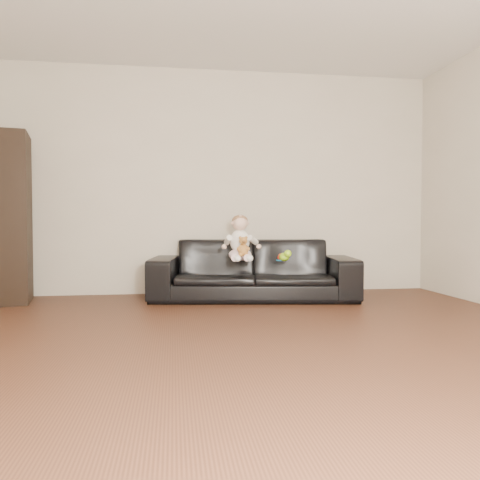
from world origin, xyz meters
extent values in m
plane|color=#472719|center=(0.00, 0.00, 0.00)|extent=(5.50, 5.50, 0.00)
plane|color=beige|center=(0.00, 2.75, 1.30)|extent=(5.00, 0.00, 5.00)
imported|color=black|center=(0.28, 2.25, 0.32)|extent=(2.28, 1.14, 0.64)
cube|color=black|center=(-2.26, 2.35, 0.87)|extent=(0.54, 0.67, 1.74)
cube|color=silver|center=(-2.24, 2.35, 1.26)|extent=(0.22, 0.28, 0.28)
ellipsoid|color=#F8D1D6|center=(0.12, 2.15, 0.48)|extent=(0.29, 0.27, 0.13)
ellipsoid|color=white|center=(0.12, 2.16, 0.62)|extent=(0.25, 0.22, 0.25)
sphere|color=beige|center=(0.12, 2.15, 0.82)|extent=(0.20, 0.20, 0.16)
ellipsoid|color=#8C603F|center=(0.12, 2.16, 0.85)|extent=(0.20, 0.20, 0.12)
cylinder|color=#F8D1D6|center=(0.07, 1.99, 0.46)|extent=(0.12, 0.21, 0.08)
cylinder|color=#F8D1D6|center=(0.17, 1.99, 0.46)|extent=(0.12, 0.21, 0.08)
sphere|color=white|center=(0.06, 1.88, 0.46)|extent=(0.08, 0.08, 0.07)
sphere|color=white|center=(0.18, 1.88, 0.46)|extent=(0.08, 0.08, 0.07)
cylinder|color=white|center=(-0.01, 2.11, 0.64)|extent=(0.10, 0.18, 0.11)
cylinder|color=white|center=(0.25, 2.11, 0.64)|extent=(0.10, 0.18, 0.11)
ellipsoid|color=#AC7131|center=(0.13, 1.99, 0.55)|extent=(0.14, 0.13, 0.12)
sphere|color=#AC7131|center=(0.13, 1.98, 0.64)|extent=(0.11, 0.11, 0.08)
sphere|color=#AC7131|center=(0.10, 1.99, 0.67)|extent=(0.04, 0.04, 0.03)
sphere|color=#AC7131|center=(0.16, 1.99, 0.67)|extent=(0.04, 0.04, 0.03)
sphere|color=#593819|center=(0.13, 1.94, 0.63)|extent=(0.04, 0.04, 0.03)
ellipsoid|color=#93D519|center=(0.57, 2.03, 0.46)|extent=(0.11, 0.13, 0.09)
sphere|color=red|center=(0.55, 2.13, 0.45)|extent=(0.08, 0.08, 0.06)
cylinder|color=#177BBC|center=(0.54, 2.10, 0.43)|extent=(0.10, 0.10, 0.01)
camera|label=1|loc=(-0.57, -2.72, 0.81)|focal=35.00mm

